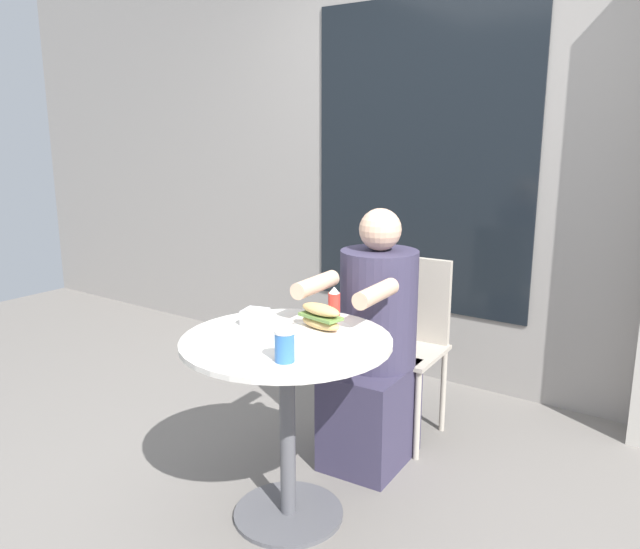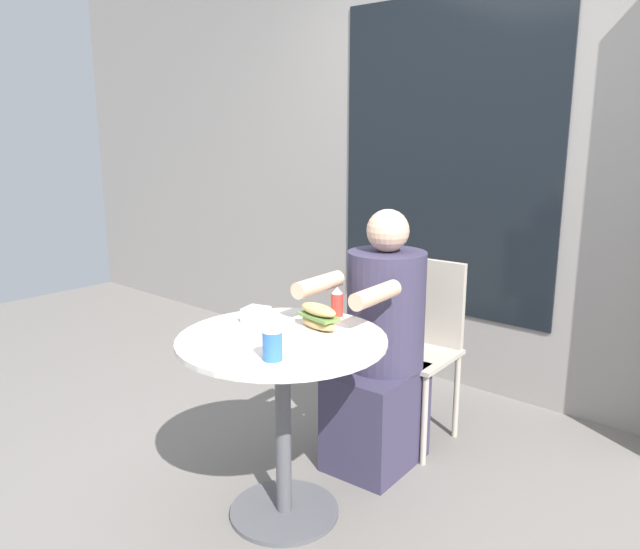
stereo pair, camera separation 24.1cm
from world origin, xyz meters
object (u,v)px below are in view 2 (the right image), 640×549
at_px(seated_diner, 380,357).
at_px(condiment_bottle, 337,302).
at_px(diner_chair, 421,333).
at_px(sandwich_on_plate, 318,320).
at_px(cafe_table, 283,385).
at_px(drink_cup, 272,344).

xyz_separation_m(seated_diner, condiment_bottle, (-0.06, -0.23, 0.29)).
distance_m(diner_chair, seated_diner, 0.35).
bearing_deg(sandwich_on_plate, cafe_table, -108.56).
relative_size(diner_chair, sandwich_on_plate, 3.63).
relative_size(sandwich_on_plate, drink_cup, 2.21).
distance_m(diner_chair, condiment_bottle, 0.64).
relative_size(diner_chair, condiment_bottle, 7.15).
bearing_deg(cafe_table, diner_chair, 88.13).
bearing_deg(diner_chair, condiment_bottle, 81.11).
bearing_deg(cafe_table, condiment_bottle, 93.28).
bearing_deg(seated_diner, drink_cup, 93.58).
relative_size(cafe_table, seated_diner, 0.68).
relative_size(drink_cup, condiment_bottle, 0.89).
height_order(diner_chair, seated_diner, seated_diner).
relative_size(diner_chair, seated_diner, 0.76).
relative_size(seated_diner, drink_cup, 10.62).
height_order(seated_diner, drink_cup, seated_diner).
distance_m(diner_chair, sandwich_on_plate, 0.82).
distance_m(cafe_table, sandwich_on_plate, 0.28).
height_order(sandwich_on_plate, drink_cup, drink_cup).
relative_size(seated_diner, condiment_bottle, 9.46).
bearing_deg(sandwich_on_plate, condiment_bottle, 109.66).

